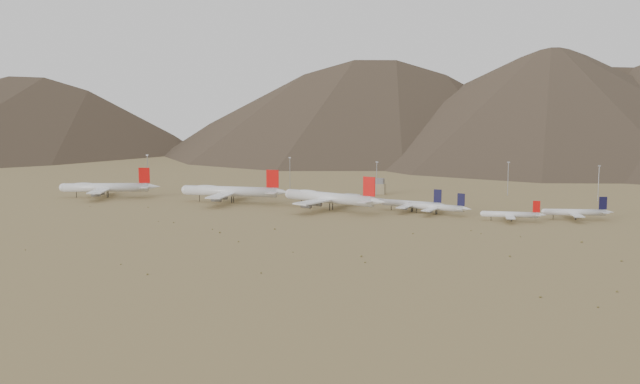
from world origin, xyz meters
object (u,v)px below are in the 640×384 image
(widebody_west, at_px, (106,187))
(widebody_centre, at_px, (231,191))
(widebody_east, at_px, (330,198))
(control_tower, at_px, (380,187))
(narrowbody_a, at_px, (413,204))
(narrowbody_b, at_px, (437,207))

(widebody_west, bearing_deg, widebody_centre, -18.23)
(widebody_west, height_order, widebody_east, widebody_east)
(control_tower, bearing_deg, widebody_west, -156.05)
(narrowbody_a, bearing_deg, control_tower, 126.30)
(control_tower, bearing_deg, narrowbody_b, -56.70)
(narrowbody_b, xyz_separation_m, control_tower, (-57.68, 87.80, 0.68))
(widebody_west, height_order, widebody_centre, widebody_centre)
(widebody_centre, height_order, control_tower, widebody_centre)
(narrowbody_b, bearing_deg, control_tower, 134.46)
(widebody_east, bearing_deg, control_tower, 101.01)
(widebody_centre, relative_size, widebody_east, 1.04)
(narrowbody_a, bearing_deg, widebody_east, -160.00)
(narrowbody_b, height_order, control_tower, narrowbody_b)
(narrowbody_a, distance_m, control_tower, 91.11)
(narrowbody_a, distance_m, narrowbody_b, 17.95)
(widebody_centre, relative_size, narrowbody_a, 1.73)
(narrowbody_a, relative_size, narrowbody_b, 1.08)
(widebody_west, distance_m, narrowbody_a, 228.88)
(widebody_east, relative_size, narrowbody_a, 1.66)
(control_tower, bearing_deg, widebody_east, -97.42)
(widebody_west, xyz_separation_m, narrowbody_a, (228.85, 2.06, -2.63))
(widebody_east, xyz_separation_m, narrowbody_a, (52.77, 9.67, -3.19))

